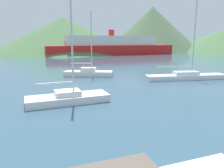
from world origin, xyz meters
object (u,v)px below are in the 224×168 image
at_px(sailboat_outer, 68,97).
at_px(ferry_distant, 111,46).
at_px(sailboat_inner, 88,73).
at_px(sailboat_middle, 186,76).

relative_size(sailboat_outer, ferry_distant, 0.21).
relative_size(sailboat_inner, sailboat_outer, 0.96).
xyz_separation_m(sailboat_inner, sailboat_middle, (10.17, -3.34, -0.05)).
height_order(sailboat_outer, ferry_distant, sailboat_outer).
bearing_deg(sailboat_middle, ferry_distant, 92.33).
xyz_separation_m(sailboat_outer, ferry_distant, (8.69, 45.62, 1.87)).
bearing_deg(ferry_distant, sailboat_inner, -113.85).
distance_m(sailboat_outer, ferry_distant, 46.48).
height_order(sailboat_middle, ferry_distant, sailboat_middle).
distance_m(sailboat_inner, sailboat_outer, 10.65).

